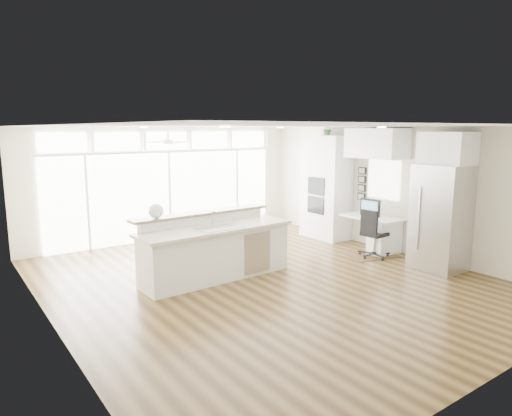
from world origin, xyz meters
TOP-DOWN VIEW (x-y plane):
  - floor at (0.00, 0.00)m, footprint 7.00×8.00m
  - ceiling at (0.00, 0.00)m, footprint 7.00×8.00m
  - wall_back at (0.00, 4.00)m, footprint 7.00×0.04m
  - wall_front at (0.00, -4.00)m, footprint 7.00×0.04m
  - wall_left at (-3.50, 0.00)m, footprint 0.04×8.00m
  - wall_right at (3.50, 0.00)m, footprint 0.04×8.00m
  - glass_wall at (0.00, 3.94)m, footprint 5.80×0.06m
  - transom_row at (0.00, 3.94)m, footprint 5.90×0.06m
  - desk_window at (3.46, 0.30)m, footprint 0.04×0.85m
  - ceiling_fan at (-0.50, 2.80)m, footprint 1.16×1.16m
  - recessed_lights at (0.00, 0.20)m, footprint 3.40×3.00m
  - oven_cabinet at (3.17, 1.80)m, footprint 0.64×1.20m
  - desk_nook at (3.13, 0.30)m, footprint 0.72×1.30m
  - upper_cabinets at (3.17, 0.30)m, footprint 0.64×1.30m
  - refrigerator at (3.11, -1.35)m, footprint 0.76×0.90m
  - fridge_cabinet at (3.17, -1.35)m, footprint 0.64×0.90m
  - framed_photos at (3.46, 0.92)m, footprint 0.06×0.22m
  - kitchen_island at (-0.63, 0.64)m, footprint 2.93×1.20m
  - rug at (2.80, -0.01)m, footprint 1.15×0.94m
  - office_chair at (2.75, -0.10)m, footprint 0.56×0.52m
  - fishbowl at (-1.60, 1.00)m, footprint 0.26×0.26m
  - monitor at (3.05, 0.30)m, footprint 0.13×0.50m
  - keyboard at (2.88, 0.30)m, footprint 0.14×0.30m
  - potted_plant at (3.17, 1.80)m, footprint 0.31×0.34m

SIDE VIEW (x-z plane):
  - floor at x=0.00m, z-range -0.02..0.00m
  - rug at x=2.80m, z-range 0.00..0.01m
  - desk_nook at x=3.13m, z-range 0.00..0.76m
  - office_chair at x=2.75m, z-range 0.00..1.01m
  - kitchen_island at x=-0.63m, z-range 0.00..1.15m
  - keyboard at x=2.88m, z-range 0.76..0.77m
  - monitor at x=3.05m, z-range 0.76..1.18m
  - refrigerator at x=3.11m, z-range 0.00..2.00m
  - glass_wall at x=0.00m, z-range 0.01..2.09m
  - oven_cabinet at x=3.17m, z-range 0.00..2.50m
  - fishbowl at x=-1.60m, z-range 1.15..1.40m
  - wall_back at x=0.00m, z-range 0.00..2.70m
  - wall_front at x=0.00m, z-range 0.00..2.70m
  - wall_left at x=-3.50m, z-range 0.00..2.70m
  - wall_right at x=3.50m, z-range 0.00..2.70m
  - framed_photos at x=3.46m, z-range 1.00..1.80m
  - desk_window at x=3.46m, z-range 1.12..1.98m
  - fridge_cabinet at x=3.17m, z-range 2.00..2.60m
  - upper_cabinets at x=3.17m, z-range 2.03..2.67m
  - transom_row at x=0.00m, z-range 2.18..2.58m
  - ceiling_fan at x=-0.50m, z-range 2.32..2.64m
  - potted_plant at x=3.17m, z-range 2.50..2.76m
  - recessed_lights at x=0.00m, z-range 2.67..2.69m
  - ceiling at x=0.00m, z-range 2.69..2.71m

